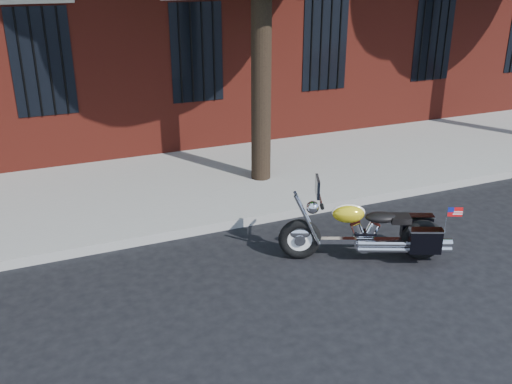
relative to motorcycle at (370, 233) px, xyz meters
name	(u,v)px	position (x,y,z in m)	size (l,w,h in m)	color
ground	(309,257)	(-0.75, 0.37, -0.41)	(120.00, 120.00, 0.00)	black
curb	(270,216)	(-0.75, 1.75, -0.34)	(40.00, 0.16, 0.15)	gray
sidewalk	(229,179)	(-0.75, 3.63, -0.34)	(40.00, 3.60, 0.15)	gray
motorcycle	(370,233)	(0.00, 0.00, 0.00)	(2.18, 1.34, 1.22)	black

